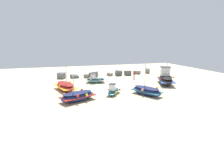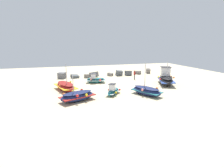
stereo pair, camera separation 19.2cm
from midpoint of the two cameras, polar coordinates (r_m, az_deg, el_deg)
ground_plane at (r=27.85m, az=2.93°, el=-0.19°), size 48.97×48.97×0.00m
fishing_boat_0 at (r=29.17m, az=16.84°, el=1.62°), size 3.86×5.56×3.79m
fishing_boat_1 at (r=25.11m, az=-14.29°, el=-0.70°), size 3.08×4.96×3.71m
fishing_boat_2 at (r=22.45m, az=0.60°, el=-2.21°), size 2.62×3.01×1.47m
fishing_boat_3 at (r=22.57m, az=11.08°, el=-2.12°), size 3.09×4.26×4.11m
fishing_boat_4 at (r=29.04m, az=-5.06°, el=1.39°), size 3.32×2.08×1.56m
fishing_boat_5 at (r=20.35m, az=-10.59°, el=-3.75°), size 4.32×3.15×2.94m
person_walking at (r=32.01m, az=7.30°, el=3.14°), size 0.32×0.32×1.61m
breakwater_rocks at (r=34.68m, az=-2.23°, el=3.16°), size 18.87×2.38×1.30m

